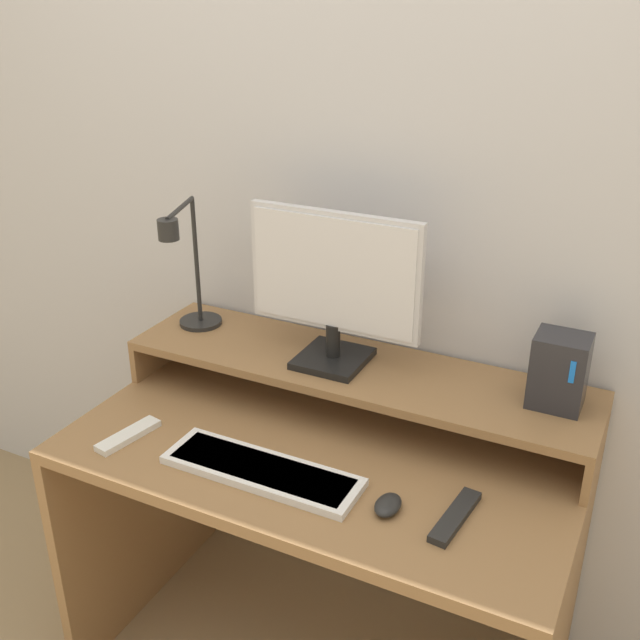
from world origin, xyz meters
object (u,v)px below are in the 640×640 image
object	(u,v)px
monitor	(334,284)
router_dock	(559,371)
mouse	(388,505)
remote_secondary	(455,516)
desk_lamp	(188,276)
keyboard	(262,470)
remote_control	(128,435)

from	to	relation	value
monitor	router_dock	world-z (taller)	monitor
mouse	remote_secondary	bearing A→B (deg)	13.95
remote_secondary	desk_lamp	bearing A→B (deg)	161.80
keyboard	monitor	bearing A→B (deg)	88.49
remote_control	remote_secondary	world-z (taller)	same
monitor	router_dock	distance (m)	0.55
keyboard	remote_control	world-z (taller)	keyboard
desk_lamp	remote_secondary	size ratio (longest dim) A/B	1.94
desk_lamp	remote_control	world-z (taller)	desk_lamp
router_dock	remote_secondary	bearing A→B (deg)	-109.34
mouse	remote_secondary	world-z (taller)	mouse
keyboard	remote_control	xyz separation A→B (m)	(-0.36, -0.02, -0.00)
keyboard	remote_control	distance (m)	0.36
router_dock	remote_control	distance (m)	1.01
desk_lamp	remote_control	xyz separation A→B (m)	(0.04, -0.33, -0.28)
router_dock	remote_control	bearing A→B (deg)	-156.18
monitor	router_dock	bearing A→B (deg)	3.83
router_dock	keyboard	bearing A→B (deg)	-145.22
monitor	mouse	distance (m)	0.54
remote_secondary	keyboard	bearing A→B (deg)	-174.31
monitor	remote_control	xyz separation A→B (m)	(-0.37, -0.36, -0.32)
mouse	remote_control	bearing A→B (deg)	-177.46
router_dock	remote_secondary	size ratio (longest dim) A/B	0.91
mouse	remote_control	size ratio (longest dim) A/B	0.46
mouse	remote_control	world-z (taller)	mouse
keyboard	mouse	size ratio (longest dim) A/B	5.68
remote_control	remote_secondary	size ratio (longest dim) A/B	0.92
monitor	desk_lamp	distance (m)	0.41
mouse	router_dock	bearing A→B (deg)	55.80
keyboard	remote_secondary	distance (m)	0.43
desk_lamp	monitor	bearing A→B (deg)	4.16
desk_lamp	remote_secondary	xyz separation A→B (m)	(0.83, -0.27, -0.28)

